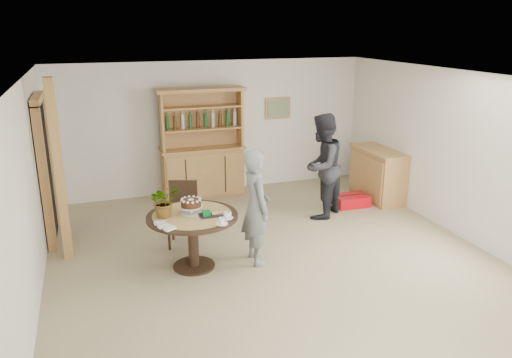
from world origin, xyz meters
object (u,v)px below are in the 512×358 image
object	(u,v)px
dining_chair	(183,209)
teen_boy	(256,207)
red_suitcase	(351,200)
hutch	(202,160)
adult_person	(322,166)
dining_table	(193,225)
sideboard	(378,174)

from	to	relation	value
dining_chair	teen_boy	size ratio (longest dim) A/B	0.59
red_suitcase	hutch	bearing A→B (deg)	150.03
dining_chair	hutch	bearing A→B (deg)	87.76
hutch	red_suitcase	world-z (taller)	hutch
hutch	teen_boy	distance (m)	2.99
adult_person	dining_table	bearing A→B (deg)	-13.15
hutch	dining_table	xyz separation A→B (m)	(-0.79, -2.89, -0.08)
sideboard	teen_boy	distance (m)	3.47
dining_table	red_suitcase	world-z (taller)	dining_table
hutch	adult_person	distance (m)	2.39
dining_table	adult_person	xyz separation A→B (m)	(2.43, 1.15, 0.28)
dining_table	adult_person	bearing A→B (deg)	25.44
dining_chair	red_suitcase	distance (m)	3.24
red_suitcase	adult_person	bearing A→B (deg)	-158.47
teen_boy	adult_person	world-z (taller)	adult_person
teen_boy	dining_chair	bearing A→B (deg)	41.60
hutch	dining_table	distance (m)	2.99
dining_table	dining_chair	world-z (taller)	dining_chair
sideboard	teen_boy	world-z (taller)	teen_boy
hutch	teen_boy	bearing A→B (deg)	-88.90
dining_table	teen_boy	size ratio (longest dim) A/B	0.75
adult_person	red_suitcase	xyz separation A→B (m)	(0.75, 0.27, -0.78)
sideboard	red_suitcase	bearing A→B (deg)	-161.65
dining_chair	adult_person	bearing A→B (deg)	25.98
dining_table	red_suitcase	size ratio (longest dim) A/B	1.97
dining_table	dining_chair	xyz separation A→B (m)	(0.02, 0.83, -0.07)
hutch	adult_person	size ratio (longest dim) A/B	1.16
sideboard	dining_chair	bearing A→B (deg)	-167.86
sideboard	adult_person	world-z (taller)	adult_person
sideboard	adult_person	distance (m)	1.55
dining_table	dining_chair	size ratio (longest dim) A/B	1.27
dining_table	red_suitcase	distance (m)	3.52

